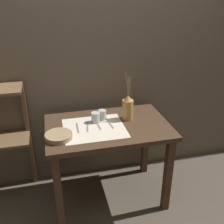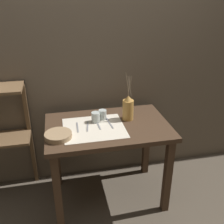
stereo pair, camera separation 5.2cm
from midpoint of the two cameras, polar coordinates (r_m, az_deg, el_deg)
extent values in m
plane|color=brown|center=(2.69, -0.22, -17.62)|extent=(12.00, 12.00, 0.00)
cube|color=brown|center=(2.49, -2.44, 10.59)|extent=(7.00, 0.06, 2.40)
cube|color=#422D1E|center=(2.24, -0.25, -3.32)|extent=(1.05, 0.68, 0.04)
cube|color=#422D1E|center=(2.21, -11.07, -16.87)|extent=(0.06, 0.06, 0.74)
cube|color=#422D1E|center=(2.37, 12.62, -13.58)|extent=(0.06, 0.06, 0.74)
cube|color=#422D1E|center=(2.65, -11.52, -8.81)|extent=(0.06, 0.06, 0.74)
cube|color=#422D1E|center=(2.79, 8.00, -6.64)|extent=(0.06, 0.06, 0.74)
cube|color=brown|center=(2.56, -22.60, -5.54)|extent=(0.52, 0.29, 0.02)
cube|color=brown|center=(2.66, -16.87, -4.80)|extent=(0.04, 0.04, 1.09)
cube|color=beige|center=(2.19, -3.26, -3.47)|extent=(0.51, 0.44, 0.00)
cylinder|color=#B7843D|center=(2.30, 4.15, 0.45)|extent=(0.10, 0.10, 0.18)
cone|color=#B7843D|center=(2.26, 4.24, 3.06)|extent=(0.07, 0.07, 0.05)
cylinder|color=#847056|center=(2.21, 4.62, 5.67)|extent=(0.03, 0.03, 0.18)
cylinder|color=#847056|center=(2.22, 4.21, 5.13)|extent=(0.01, 0.03, 0.13)
cylinder|color=#847056|center=(2.21, 4.55, 5.57)|extent=(0.03, 0.04, 0.17)
cylinder|color=#847056|center=(2.22, 4.43, 5.64)|extent=(0.02, 0.03, 0.17)
cylinder|color=#847056|center=(2.23, 4.02, 6.12)|extent=(0.02, 0.05, 0.20)
cylinder|color=#9E7F5B|center=(2.08, -10.91, -5.05)|extent=(0.21, 0.21, 0.04)
cylinder|color=#B7C1BC|center=(2.27, -2.91, -1.13)|extent=(0.07, 0.07, 0.09)
cylinder|color=#B7C1BC|center=(2.32, -1.42, -0.56)|extent=(0.07, 0.07, 0.08)
cube|color=gray|center=(2.21, -6.84, -3.32)|extent=(0.02, 0.17, 0.00)
cube|color=gray|center=(2.21, -4.65, -3.11)|extent=(0.04, 0.17, 0.00)
cube|color=gray|center=(2.23, -2.35, -2.77)|extent=(0.02, 0.17, 0.00)
sphere|color=gray|center=(2.31, -2.85, -1.74)|extent=(0.02, 0.02, 0.02)
cube|color=gray|center=(2.25, 0.22, -2.56)|extent=(0.03, 0.17, 0.00)
sphere|color=gray|center=(2.32, -0.44, -1.56)|extent=(0.02, 0.02, 0.02)
camera|label=1|loc=(0.03, -89.32, 0.32)|focal=42.00mm
camera|label=2|loc=(0.03, 90.68, -0.32)|focal=42.00mm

